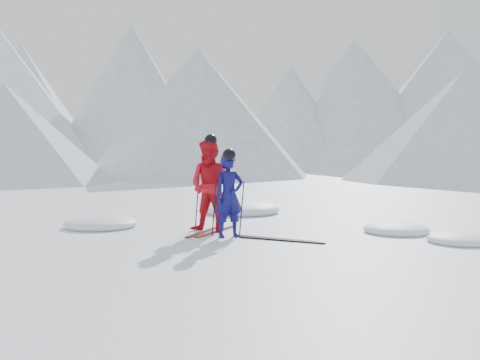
{
  "coord_description": "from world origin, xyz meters",
  "views": [
    {
      "loc": [
        -1.46,
        -9.84,
        1.64
      ],
      "look_at": [
        -1.34,
        0.5,
        1.1
      ],
      "focal_mm": 38.0,
      "sensor_mm": 36.0,
      "label": 1
    }
  ],
  "objects": [
    {
      "name": "skier_blue",
      "position": [
        -1.56,
        0.05,
        0.81
      ],
      "size": [
        0.7,
        0.6,
        1.63
      ],
      "primitive_type": "imported",
      "rotation": [
        0.0,
        0.0,
        0.43
      ],
      "color": "#0E0E54",
      "rests_on": "ground"
    },
    {
      "name": "pole_blue_left",
      "position": [
        -1.86,
        0.2,
        0.54
      ],
      "size": [
        0.11,
        0.08,
        1.08
      ],
      "primitive_type": "cylinder",
      "rotation": [
        0.05,
        0.08,
        0.0
      ],
      "color": "black",
      "rests_on": "ground"
    },
    {
      "name": "ski_loose_a",
      "position": [
        -0.68,
        -0.23,
        0.01
      ],
      "size": [
        1.55,
        0.87,
        0.03
      ],
      "primitive_type": "cube",
      "rotation": [
        0.0,
        0.0,
        1.09
      ],
      "color": "black",
      "rests_on": "ground"
    },
    {
      "name": "ski_worn_right",
      "position": [
        -1.83,
        0.71,
        0.01
      ],
      "size": [
        0.81,
        1.57,
        0.03
      ],
      "primitive_type": "cube",
      "rotation": [
        0.0,
        0.0,
        -0.44
      ],
      "color": "black",
      "rests_on": "ground"
    },
    {
      "name": "skier_red",
      "position": [
        -1.95,
        0.71,
        0.97
      ],
      "size": [
        1.15,
        1.05,
        1.93
      ],
      "primitive_type": "imported",
      "rotation": [
        0.0,
        0.0,
        -0.41
      ],
      "color": "red",
      "rests_on": "ground"
    },
    {
      "name": "mountain_range",
      "position": [
        5.71,
        35.31,
        6.72
      ],
      "size": [
        106.15,
        62.94,
        15.53
      ],
      "color": "#B2BCD1",
      "rests_on": "ground"
    },
    {
      "name": "ski_loose_b",
      "position": [
        -0.58,
        -0.38,
        0.01
      ],
      "size": [
        1.57,
        0.82,
        0.03
      ],
      "primitive_type": "cube",
      "rotation": [
        0.0,
        0.0,
        1.12
      ],
      "color": "black",
      "rests_on": "ground"
    },
    {
      "name": "pole_blue_right",
      "position": [
        -1.31,
        0.3,
        0.54
      ],
      "size": [
        0.11,
        0.07,
        1.08
      ],
      "primitive_type": "cylinder",
      "rotation": [
        -0.04,
        0.08,
        0.0
      ],
      "color": "black",
      "rests_on": "ground"
    },
    {
      "name": "pole_red_left",
      "position": [
        -2.25,
        0.96,
        0.64
      ],
      "size": [
        0.13,
        0.1,
        1.29
      ],
      "primitive_type": "cylinder",
      "rotation": [
        0.06,
        0.08,
        0.0
      ],
      "color": "black",
      "rests_on": "ground"
    },
    {
      "name": "ski_worn_left",
      "position": [
        -2.07,
        0.71,
        0.01
      ],
      "size": [
        0.71,
        1.61,
        0.03
      ],
      "primitive_type": "cube",
      "rotation": [
        0.0,
        0.0,
        -0.37
      ],
      "color": "black",
      "rests_on": "ground"
    },
    {
      "name": "pole_red_right",
      "position": [
        -1.65,
        0.86,
        0.64
      ],
      "size": [
        0.13,
        0.09,
        1.29
      ],
      "primitive_type": "cylinder",
      "rotation": [
        -0.05,
        0.08,
        0.0
      ],
      "color": "black",
      "rests_on": "ground"
    },
    {
      "name": "ground",
      "position": [
        0.0,
        0.0,
        0.0
      ],
      "size": [
        160.0,
        160.0,
        0.0
      ],
      "primitive_type": "plane",
      "color": "white",
      "rests_on": "ground"
    },
    {
      "name": "snow_lumps",
      "position": [
        -1.24,
        2.6,
        0.0
      ],
      "size": [
        8.51,
        6.36,
        0.47
      ],
      "color": "white",
      "rests_on": "ground"
    }
  ]
}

